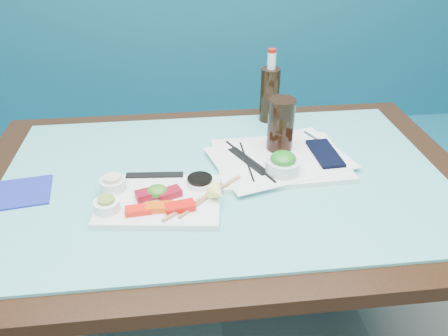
{
  "coord_description": "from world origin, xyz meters",
  "views": [
    {
      "loc": [
        -0.11,
        0.44,
        1.42
      ],
      "look_at": [
        -0.0,
        1.42,
        0.8
      ],
      "focal_mm": 35.0,
      "sensor_mm": 36.0,
      "label": 1
    }
  ],
  "objects": [
    {
      "name": "booth_bench",
      "position": [
        0.0,
        2.29,
        0.37
      ],
      "size": [
        3.0,
        0.56,
        1.17
      ],
      "color": "#105066",
      "rests_on": "ground"
    },
    {
      "name": "dining_table",
      "position": [
        0.0,
        1.45,
        0.67
      ],
      "size": [
        1.4,
        0.9,
        0.75
      ],
      "color": "black",
      "rests_on": "ground"
    },
    {
      "name": "glass_top",
      "position": [
        0.0,
        1.45,
        0.75
      ],
      "size": [
        1.22,
        0.76,
        0.01
      ],
      "primitive_type": "cube",
      "color": "#5AB5B5",
      "rests_on": "dining_table"
    },
    {
      "name": "sashimi_plate",
      "position": [
        -0.17,
        1.34,
        0.77
      ],
      "size": [
        0.33,
        0.25,
        0.02
      ],
      "primitive_type": "cube",
      "rotation": [
        0.0,
        0.0,
        -0.13
      ],
      "color": "white",
      "rests_on": "glass_top"
    },
    {
      "name": "salmon_left",
      "position": [
        -0.22,
        1.29,
        0.78
      ],
      "size": [
        0.06,
        0.04,
        0.02
      ],
      "primitive_type": "cube",
      "rotation": [
        0.0,
        0.0,
        0.08
      ],
      "color": "#F71B09",
      "rests_on": "sashimi_plate"
    },
    {
      "name": "salmon_mid",
      "position": [
        -0.17,
        1.29,
        0.78
      ],
      "size": [
        0.07,
        0.04,
        0.02
      ],
      "primitive_type": "cube",
      "rotation": [
        0.0,
        0.0,
        -0.05
      ],
      "color": "#EC4D09",
      "rests_on": "sashimi_plate"
    },
    {
      "name": "salmon_right",
      "position": [
        -0.12,
        1.29,
        0.78
      ],
      "size": [
        0.08,
        0.05,
        0.02
      ],
      "primitive_type": "cube",
      "rotation": [
        0.0,
        0.0,
        0.21
      ],
      "color": "red",
      "rests_on": "sashimi_plate"
    },
    {
      "name": "tuna_left",
      "position": [
        -0.2,
        1.35,
        0.78
      ],
      "size": [
        0.07,
        0.05,
        0.02
      ],
      "primitive_type": "cube",
      "rotation": [
        0.0,
        0.0,
        0.3
      ],
      "color": "maroon",
      "rests_on": "sashimi_plate"
    },
    {
      "name": "tuna_right",
      "position": [
        -0.15,
        1.35,
        0.78
      ],
      "size": [
        0.07,
        0.05,
        0.02
      ],
      "primitive_type": "cube",
      "rotation": [
        0.0,
        0.0,
        0.39
      ],
      "color": "maroon",
      "rests_on": "sashimi_plate"
    },
    {
      "name": "seaweed_garnish",
      "position": [
        -0.18,
        1.35,
        0.79
      ],
      "size": [
        0.07,
        0.06,
        0.03
      ],
      "primitive_type": "ellipsoid",
      "rotation": [
        0.0,
        0.0,
        -0.38
      ],
      "color": "#357B1C",
      "rests_on": "sashimi_plate"
    },
    {
      "name": "ramekin_wasabi",
      "position": [
        -0.3,
        1.31,
        0.79
      ],
      "size": [
        0.08,
        0.08,
        0.03
      ],
      "primitive_type": "cylinder",
      "rotation": [
        0.0,
        0.0,
        0.28
      ],
      "color": "white",
      "rests_on": "sashimi_plate"
    },
    {
      "name": "wasabi_fill",
      "position": [
        -0.3,
        1.31,
        0.8
      ],
      "size": [
        0.05,
        0.05,
        0.01
      ],
      "primitive_type": "cylinder",
      "rotation": [
        0.0,
        0.0,
        -0.24
      ],
      "color": "olive",
      "rests_on": "ramekin_wasabi"
    },
    {
      "name": "ramekin_ginger",
      "position": [
        -0.29,
        1.4,
        0.79
      ],
      "size": [
        0.08,
        0.08,
        0.03
      ],
      "primitive_type": "cylinder",
      "rotation": [
        0.0,
        0.0,
        0.25
      ],
      "color": "silver",
      "rests_on": "sashimi_plate"
    },
    {
      "name": "ginger_fill",
      "position": [
        -0.29,
        1.4,
        0.81
      ],
      "size": [
        0.05,
        0.05,
        0.01
      ],
      "primitive_type": "cylinder",
      "rotation": [
        0.0,
        0.0,
        -0.08
      ],
      "color": "beige",
      "rests_on": "ramekin_ginger"
    },
    {
      "name": "soy_dish",
      "position": [
        -0.07,
        1.39,
        0.78
      ],
      "size": [
        0.09,
        0.09,
        0.01
      ],
      "primitive_type": "cylinder",
      "rotation": [
        0.0,
        0.0,
        -0.43
      ],
      "color": "white",
      "rests_on": "sashimi_plate"
    },
    {
      "name": "soy_fill",
      "position": [
        -0.07,
        1.39,
        0.79
      ],
      "size": [
        0.09,
        0.09,
        0.01
      ],
      "primitive_type": "cylinder",
      "rotation": [
        0.0,
        0.0,
        0.35
      ],
      "color": "black",
      "rests_on": "soy_dish"
    },
    {
      "name": "lemon_wedge",
      "position": [
        -0.03,
        1.31,
        0.8
      ],
      "size": [
        0.06,
        0.06,
        0.05
      ],
      "primitive_type": "cone",
      "rotation": [
        1.57,
        0.0,
        0.59
      ],
      "color": "#F7F976",
      "rests_on": "sashimi_plate"
    },
    {
      "name": "chopstick_sleeve",
      "position": [
        -0.19,
        1.45,
        0.78
      ],
      "size": [
        0.16,
        0.04,
        0.0
      ],
      "primitive_type": "cube",
      "rotation": [
        0.0,
        0.0,
        -0.08
      ],
      "color": "black",
      "rests_on": "sashimi_plate"
    },
    {
      "name": "wooden_chopstick_a",
      "position": [
        -0.06,
        1.33,
        0.78
      ],
      "size": [
        0.21,
        0.17,
        0.01
      ],
      "primitive_type": "cylinder",
      "rotation": [
        1.57,
        0.0,
        -0.89
      ],
      "color": "tan",
      "rests_on": "sashimi_plate"
    },
    {
      "name": "wooden_chopstick_b",
      "position": [
        -0.05,
        1.33,
        0.78
      ],
      "size": [
        0.15,
        0.15,
        0.01
      ],
      "primitive_type": "cylinder",
      "rotation": [
        1.57,
        0.0,
        -0.78
      ],
      "color": "#9B7149",
      "rests_on": "sashimi_plate"
    },
    {
      "name": "serving_tray",
      "position": [
        0.17,
        1.5,
        0.76
      ],
      "size": [
        0.38,
        0.29,
        0.01
      ],
      "primitive_type": "cube",
      "rotation": [
        0.0,
        0.0,
        0.03
      ],
      "color": "white",
      "rests_on": "glass_top"
    },
    {
      "name": "paper_placemat",
      "position": [
        0.17,
        1.5,
        0.77
      ],
      "size": [
        0.44,
        0.36,
        0.0
      ],
      "primitive_type": "cube",
      "rotation": [
        0.0,
        0.0,
        0.26
      ],
      "color": "white",
      "rests_on": "serving_tray"
    },
    {
      "name": "seaweed_bowl",
      "position": [
        0.16,
        1.43,
        0.79
      ],
      "size": [
        0.1,
        0.1,
        0.04
      ],
      "primitive_type": "cylinder",
      "rotation": [
        0.0,
        0.0,
        0.06
      ],
      "color": "silver",
      "rests_on": "serving_tray"
    },
    {
      "name": "seaweed_salad",
      "position": [
        0.16,
        1.43,
        0.82
      ],
      "size": [
        0.08,
        0.08,
        0.04
      ],
      "primitive_type": "ellipsoid",
      "rotation": [
        0.0,
        0.0,
        -0.07
      ],
      "color": "#1B781E",
      "rests_on": "seaweed_bowl"
    },
    {
      "name": "cola_glass",
      "position": [
        0.18,
        1.56,
        0.85
      ],
      "size": [
        0.08,
        0.08,
        0.16
      ],
      "primitive_type": "cylinder",
      "rotation": [
        0.0,
        0.0,
        -0.09
      ],
      "color": "black",
      "rests_on": "serving_tray"
    },
    {
      "name": "navy_pouch",
      "position": [
        0.31,
        1.5,
        0.78
      ],
      "size": [
        0.08,
        0.16,
        0.01
      ],
      "primitive_type": "cube",
      "rotation": [
        0.0,
        0.0,
        0.05
      ],
      "color": "black",
      "rests_on": "serving_tray"
    },
    {
      "name": "fork",
      "position": [
        0.3,
        1.61,
        0.78
      ],
      "size": [
        0.04,
        0.07,
        0.01
      ],
      "primitive_type": "cylinder",
      "rotation": [
        1.57,
        0.0,
        0.41
      ],
      "color": "silver",
      "rests_on": "serving_tray"
    },
    {
      "name": "black_chopstick_a",
      "position": [
        0.07,
        1.49,
        0.77
      ],
      "size": [
        0.01,
        0.22,
        0.01
      ],
      "primitive_type": "cylinder",
      "rotation": [
        1.57,
        0.0,
        0.02
      ],
      "color": "black",
      "rests_on": "serving_tray"
    },
    {
      "name": "black_chopstick_b",
      "position": [
        0.08,
        1.49,
        0.78
      ],
      "size": [
        0.11,
        0.24,
        0.01
      ],
      "primitive_type": "cylinder",
      "rotation": [
        1.57,
        0.0,
        0.4
      ],
      "color": "black",
      "rests_on": "serving_tray"
    },
    {
      "name": "tray_sleeve",
      "position": [
        0.08,
        1.49,
        0.77
      ],
      "size": [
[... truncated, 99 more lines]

